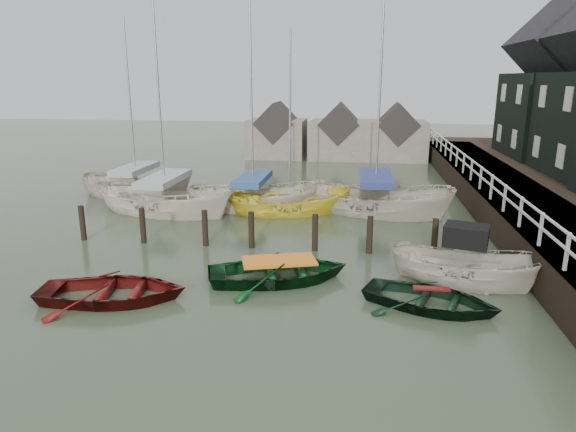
% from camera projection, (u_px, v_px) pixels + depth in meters
% --- Properties ---
extents(ground, '(120.00, 120.00, 0.00)m').
position_uv_depth(ground, '(269.00, 279.00, 16.41)').
color(ground, '#2C3823').
rests_on(ground, ground).
extents(pier, '(3.04, 32.00, 2.70)m').
position_uv_depth(pier, '(501.00, 197.00, 24.49)').
color(pier, black).
rests_on(pier, ground).
extents(mooring_pilings, '(13.72, 0.22, 1.80)m').
position_uv_depth(mooring_pilings, '(254.00, 235.00, 19.30)').
color(mooring_pilings, black).
rests_on(mooring_pilings, ground).
extents(far_sheds, '(14.00, 4.08, 4.39)m').
position_uv_depth(far_sheds, '(337.00, 135.00, 40.66)').
color(far_sheds, '#665B51').
rests_on(far_sheds, ground).
extents(rowboat_red, '(4.61, 3.61, 0.87)m').
position_uv_depth(rowboat_red, '(114.00, 300.00, 14.85)').
color(rowboat_red, '#530F0B').
rests_on(rowboat_red, ground).
extents(rowboat_green, '(5.18, 4.36, 0.92)m').
position_uv_depth(rowboat_green, '(279.00, 280.00, 16.29)').
color(rowboat_green, black).
rests_on(rowboat_green, ground).
extents(rowboat_dkgreen, '(4.43, 3.80, 0.77)m').
position_uv_depth(rowboat_dkgreen, '(430.00, 307.00, 14.38)').
color(rowboat_dkgreen, black).
rests_on(rowboat_dkgreen, ground).
extents(motorboat, '(4.88, 2.93, 2.73)m').
position_uv_depth(motorboat, '(463.00, 281.00, 16.02)').
color(motorboat, beige).
rests_on(motorboat, ground).
extents(sailboat_a, '(7.61, 4.38, 10.88)m').
position_uv_depth(sailboat_a, '(166.00, 211.00, 24.54)').
color(sailboat_a, beige).
rests_on(sailboat_a, ground).
extents(sailboat_b, '(6.69, 2.89, 11.57)m').
position_uv_depth(sailboat_b, '(253.00, 208.00, 25.17)').
color(sailboat_b, beige).
rests_on(sailboat_b, ground).
extents(sailboat_c, '(6.15, 3.47, 9.56)m').
position_uv_depth(sailboat_c, '(290.00, 212.00, 24.49)').
color(sailboat_c, yellow).
rests_on(sailboat_c, ground).
extents(sailboat_d, '(7.89, 4.93, 13.15)m').
position_uv_depth(sailboat_d, '(375.00, 211.00, 24.48)').
color(sailboat_d, beige).
rests_on(sailboat_d, ground).
extents(sailboat_e, '(6.97, 3.57, 10.42)m').
position_uv_depth(sailboat_e, '(137.00, 196.00, 27.79)').
color(sailboat_e, '#BBAE9F').
rests_on(sailboat_e, ground).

